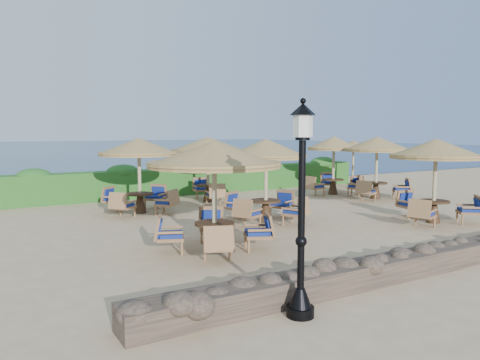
# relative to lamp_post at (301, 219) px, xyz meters

# --- Properties ---
(ground) EXTENTS (120.00, 120.00, 0.00)m
(ground) POSITION_rel_lamp_post_xyz_m (4.80, 6.80, -1.55)
(ground) COLOR tan
(ground) RESTS_ON ground
(sea) EXTENTS (160.00, 160.00, 0.00)m
(sea) POSITION_rel_lamp_post_xyz_m (4.80, 76.80, -1.55)
(sea) COLOR #0B2347
(sea) RESTS_ON ground
(hedge) EXTENTS (18.00, 0.90, 1.20)m
(hedge) POSITION_rel_lamp_post_xyz_m (4.80, 14.00, -0.95)
(hedge) COLOR #1D5019
(hedge) RESTS_ON ground
(stone_wall) EXTENTS (15.00, 0.65, 0.44)m
(stone_wall) POSITION_rel_lamp_post_xyz_m (4.80, 0.60, -1.33)
(stone_wall) COLOR brown
(stone_wall) RESTS_ON ground
(lamp_post) EXTENTS (0.44, 0.44, 3.31)m
(lamp_post) POSITION_rel_lamp_post_xyz_m (0.00, 0.00, 0.00)
(lamp_post) COLOR black
(lamp_post) RESTS_ON ground
(extra_parasol) EXTENTS (2.30, 2.30, 2.41)m
(extra_parasol) POSITION_rel_lamp_post_xyz_m (12.60, 12.00, 0.62)
(extra_parasol) COLOR tan
(extra_parasol) RESTS_ON ground
(cafe_set_0) EXTENTS (3.22, 3.22, 2.65)m
(cafe_set_0) POSITION_rel_lamp_post_xyz_m (0.67, 4.22, 0.37)
(cafe_set_0) COLOR tan
(cafe_set_0) RESTS_ON ground
(cafe_set_1) EXTENTS (2.83, 2.83, 2.65)m
(cafe_set_1) POSITION_rel_lamp_post_xyz_m (3.75, 6.67, 0.21)
(cafe_set_1) COLOR tan
(cafe_set_1) RESTS_ON ground
(cafe_set_2) EXTENTS (2.85, 2.86, 2.65)m
(cafe_set_2) POSITION_rel_lamp_post_xyz_m (8.27, 3.89, 0.37)
(cafe_set_2) COLOR tan
(cafe_set_2) RESTS_ON ground
(cafe_set_3) EXTENTS (2.80, 2.80, 2.65)m
(cafe_set_3) POSITION_rel_lamp_post_xyz_m (0.82, 10.30, 0.27)
(cafe_set_3) COLOR tan
(cafe_set_3) RESTS_ON ground
(cafe_set_4) EXTENTS (3.02, 3.02, 2.65)m
(cafe_set_4) POSITION_rel_lamp_post_xyz_m (4.06, 11.40, 0.50)
(cafe_set_4) COLOR tan
(cafe_set_4) RESTS_ON ground
(cafe_set_5) EXTENTS (2.61, 2.77, 2.65)m
(cafe_set_5) POSITION_rel_lamp_post_xyz_m (10.02, 10.57, 0.26)
(cafe_set_5) COLOR tan
(cafe_set_5) RESTS_ON ground
(cafe_set_6) EXTENTS (2.83, 2.83, 2.65)m
(cafe_set_6) POSITION_rel_lamp_post_xyz_m (10.65, 8.57, 0.36)
(cafe_set_6) COLOR tan
(cafe_set_6) RESTS_ON ground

